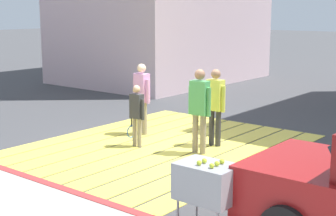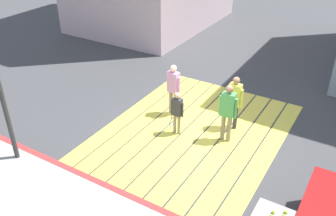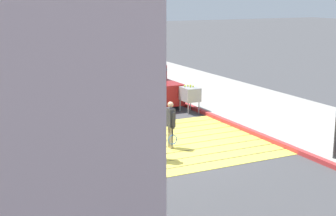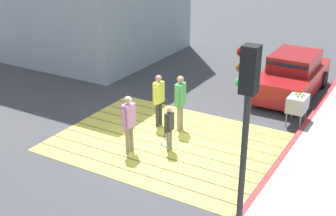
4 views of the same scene
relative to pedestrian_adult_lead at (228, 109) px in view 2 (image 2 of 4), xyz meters
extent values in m
plane|color=#424244|center=(-0.11, 0.97, -1.03)|extent=(120.00, 120.00, 0.00)
cube|color=#EAD64C|center=(-0.11, -1.23, -1.03)|extent=(6.40, 0.50, 0.01)
cube|color=#EAD64C|center=(-0.11, -0.68, -1.03)|extent=(6.40, 0.50, 0.01)
cube|color=#EAD64C|center=(-0.11, -0.13, -1.03)|extent=(6.40, 0.50, 0.01)
cube|color=#EAD64C|center=(-0.11, 0.42, -1.03)|extent=(6.40, 0.50, 0.01)
cube|color=#EAD64C|center=(-0.11, 0.97, -1.03)|extent=(6.40, 0.50, 0.01)
cube|color=#EAD64C|center=(-0.11, 1.52, -1.03)|extent=(6.40, 0.50, 0.01)
cube|color=#EAD64C|center=(-0.11, 2.07, -1.03)|extent=(6.40, 0.50, 0.01)
cube|color=#EAD64C|center=(-0.11, 2.62, -1.03)|extent=(6.40, 0.50, 0.01)
cube|color=#EAD64C|center=(-0.11, 3.17, -1.03)|extent=(6.40, 0.50, 0.01)
cube|color=#BC3333|center=(-3.36, 0.97, -0.97)|extent=(0.16, 40.00, 0.13)
cylinder|color=#2D2D2D|center=(-3.71, 4.36, 0.67)|extent=(0.12, 0.12, 3.40)
sphere|color=#CCE033|center=(-3.01, -2.41, -0.05)|extent=(0.07, 0.07, 0.07)
sphere|color=#CCE033|center=(-2.89, -2.41, -0.05)|extent=(0.07, 0.07, 0.07)
sphere|color=#CCE033|center=(-3.13, -2.21, -0.05)|extent=(0.07, 0.07, 0.07)
sphere|color=#CCE033|center=(-3.01, -2.21, -0.05)|extent=(0.07, 0.07, 0.07)
cylinder|color=gray|center=(-0.01, 0.09, -0.61)|extent=(0.13, 0.13, 0.84)
cylinder|color=gray|center=(0.01, -0.09, -0.61)|extent=(0.13, 0.13, 0.84)
cube|color=#4CA559|center=(0.00, 0.00, 0.15)|extent=(0.26, 0.38, 0.70)
sphere|color=#9E7051|center=(0.00, 0.00, 0.63)|extent=(0.22, 0.22, 0.22)
cylinder|color=#4CA559|center=(-0.02, 0.21, 0.08)|extent=(0.09, 0.09, 0.59)
cylinder|color=#4CA559|center=(0.02, -0.21, 0.08)|extent=(0.09, 0.09, 0.59)
cylinder|color=gray|center=(0.51, 2.12, -0.63)|extent=(0.12, 0.12, 0.81)
cylinder|color=gray|center=(0.49, 1.94, -0.63)|extent=(0.12, 0.12, 0.81)
cube|color=#D18CC6|center=(0.50, 2.03, 0.11)|extent=(0.25, 0.37, 0.67)
sphere|color=beige|center=(0.50, 2.03, 0.57)|extent=(0.21, 0.21, 0.21)
cylinder|color=#D18CC6|center=(0.52, 2.24, 0.04)|extent=(0.09, 0.09, 0.57)
cylinder|color=#D18CC6|center=(0.48, 1.82, 0.04)|extent=(0.09, 0.09, 0.57)
cylinder|color=#333338|center=(0.72, 0.18, -0.63)|extent=(0.12, 0.12, 0.80)
cylinder|color=#333338|center=(0.72, 0.00, -0.63)|extent=(0.12, 0.12, 0.80)
cube|color=#D8D84C|center=(0.72, 0.09, 0.11)|extent=(0.23, 0.36, 0.67)
sphere|color=#9E7051|center=(0.72, 0.09, 0.56)|extent=(0.21, 0.21, 0.21)
cylinder|color=#D8D84C|center=(0.73, 0.29, 0.04)|extent=(0.09, 0.09, 0.57)
cylinder|color=#D8D84C|center=(0.71, -0.12, 0.04)|extent=(0.09, 0.09, 0.57)
cylinder|color=gray|center=(-0.41, 1.44, -0.71)|extent=(0.10, 0.10, 0.64)
cylinder|color=gray|center=(-0.41, 1.30, -0.71)|extent=(0.10, 0.10, 0.64)
cube|color=#333338|center=(-0.41, 1.37, -0.12)|extent=(0.18, 0.28, 0.53)
sphere|color=tan|center=(-0.41, 1.37, 0.25)|extent=(0.17, 0.17, 0.17)
cylinder|color=#333338|center=(-0.41, 1.54, -0.18)|extent=(0.07, 0.07, 0.45)
cylinder|color=#333338|center=(-0.40, 1.20, -0.18)|extent=(0.07, 0.07, 0.45)
cylinder|color=black|center=(-0.38, 1.56, -0.48)|extent=(0.03, 0.03, 0.28)
torus|color=blue|center=(-0.38, 1.56, -0.72)|extent=(0.28, 0.03, 0.28)
camera|label=1|loc=(-8.35, -5.90, 1.93)|focal=54.26mm
camera|label=2|loc=(-8.30, -3.07, 5.15)|focal=39.31mm
camera|label=3|loc=(5.68, 13.52, 3.28)|focal=53.31mm
camera|label=4|loc=(-6.17, 11.27, 5.15)|focal=48.45mm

